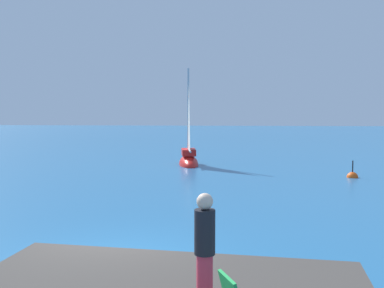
{
  "coord_description": "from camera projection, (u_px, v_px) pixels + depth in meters",
  "views": [
    {
      "loc": [
        2.3,
        -9.61,
        3.43
      ],
      "look_at": [
        0.62,
        13.56,
        1.57
      ],
      "focal_mm": 41.49,
      "sensor_mm": 36.0,
      "label": 1
    }
  ],
  "objects": [
    {
      "name": "boulder_inland",
      "position": [
        189.0,
        279.0,
        8.91
      ],
      "size": [
        1.83,
        1.7,
        0.99
      ],
      "primitive_type": "cube",
      "rotation": [
        -0.01,
        0.18,
        0.54
      ],
      "color": "#3F393C",
      "rests_on": "ground"
    },
    {
      "name": "person_standing",
      "position": [
        205.0,
        249.0,
        5.89
      ],
      "size": [
        0.28,
        0.28,
        1.62
      ],
      "rotation": [
        0.0,
        0.0,
        5.98
      ],
      "color": "#DB384C",
      "rests_on": "shore_ledge"
    },
    {
      "name": "marker_buoy",
      "position": [
        352.0,
        177.0,
        22.12
      ],
      "size": [
        0.56,
        0.56,
        1.13
      ],
      "color": "#EA5114",
      "rests_on": "ground"
    },
    {
      "name": "ground_plane",
      "position": [
        121.0,
        261.0,
        9.99
      ],
      "size": [
        160.0,
        160.0,
        0.0
      ],
      "primitive_type": "plane",
      "color": "#236093"
    },
    {
      "name": "sailboat_near",
      "position": [
        189.0,
        159.0,
        27.13
      ],
      "size": [
        1.64,
        3.56,
        6.48
      ],
      "rotation": [
        0.0,
        0.0,
        1.71
      ],
      "color": "red",
      "rests_on": "ground"
    }
  ]
}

